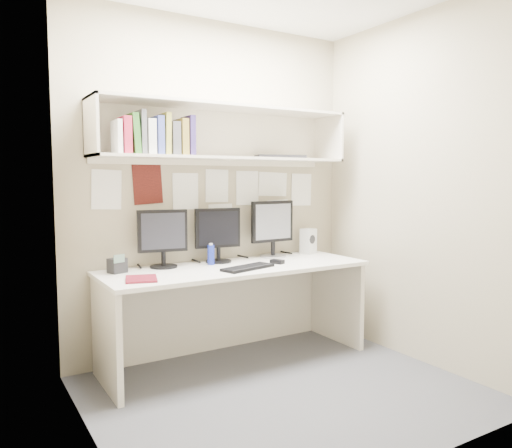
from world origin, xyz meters
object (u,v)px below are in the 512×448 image
monitor_left (163,236)px  speaker (308,241)px  desk_phone (117,265)px  desk (236,314)px  monitor_center (218,232)px  maroon_notebook (141,279)px  keyboard (248,268)px  monitor_right (272,226)px

monitor_left → speaker: (1.32, -0.00, -0.13)m
desk_phone → monitor_left: bearing=-11.9°
monitor_left → desk_phone: (-0.35, -0.04, -0.18)m
speaker → desk_phone: bearing=164.1°
desk → monitor_center: (-0.04, 0.22, 0.60)m
maroon_notebook → desk_phone: (-0.06, 0.32, 0.05)m
keyboard → maroon_notebook: size_ratio=1.74×
speaker → maroon_notebook: bearing=175.3°
keyboard → maroon_notebook: bearing=162.7°
keyboard → desk_phone: size_ratio=3.09×
desk → monitor_left: size_ratio=4.74×
keyboard → speaker: bearing=8.5°
speaker → desk_phone: speaker is taller
monitor_left → desk_phone: size_ratio=3.14×
keyboard → maroon_notebook: 0.78m
monitor_left → speaker: bearing=9.3°
desk → monitor_left: (-0.49, 0.22, 0.60)m
monitor_right → desk_phone: (-1.30, -0.04, -0.20)m
monitor_center → monitor_right: monitor_right is taller
desk_phone → monitor_center: bearing=-15.9°
keyboard → speaker: (0.82, 0.37, 0.10)m
desk → monitor_center: monitor_center is taller
monitor_right → maroon_notebook: monitor_right is taller
monitor_left → monitor_right: bearing=9.5°
desk → monitor_right: bearing=25.2°
monitor_left → desk_phone: bearing=-163.4°
monitor_center → speaker: monitor_center is taller
keyboard → monitor_right: bearing=23.7°
speaker → desk: bearing=177.3°
maroon_notebook → speaker: bearing=29.5°
speaker → maroon_notebook: speaker is taller
monitor_left → maroon_notebook: size_ratio=1.77×
monitor_left → maroon_notebook: 0.51m
desk → desk_phone: desk_phone is taller
monitor_right → monitor_center: bearing=177.2°
monitor_left → monitor_center: bearing=9.5°
keyboard → speaker: speaker is taller
monitor_left → monitor_center: monitor_left is taller
monitor_right → desk_phone: monitor_right is taller
desk → monitor_left: 0.80m
monitor_center → desk_phone: monitor_center is taller
monitor_left → desk_phone: monitor_left is taller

